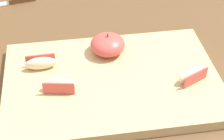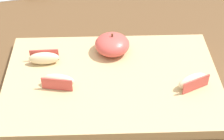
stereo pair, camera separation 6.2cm
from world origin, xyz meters
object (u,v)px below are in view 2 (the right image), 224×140
object	(u,v)px
cutting_board	(112,82)
apple_wedge_middle	(44,58)
apple_half_skin_up	(112,45)
apple_wedge_near_knife	(193,81)
apple_wedge_front	(58,81)

from	to	relation	value
cutting_board	apple_wedge_middle	bearing A→B (deg)	159.99
apple_half_skin_up	apple_wedge_near_knife	size ratio (longest dim) A/B	1.13
apple_wedge_front	apple_wedge_middle	xyz separation A→B (m)	(-0.03, 0.07, 0.00)
apple_wedge_front	apple_wedge_middle	size ratio (longest dim) A/B	1.03
apple_wedge_near_knife	cutting_board	bearing A→B (deg)	168.89
apple_wedge_front	apple_half_skin_up	bearing A→B (deg)	43.43
cutting_board	apple_half_skin_up	world-z (taller)	apple_half_skin_up
apple_half_skin_up	apple_wedge_front	distance (m)	0.15
apple_half_skin_up	apple_wedge_near_knife	distance (m)	0.19
cutting_board	apple_wedge_near_knife	bearing A→B (deg)	-11.11
apple_wedge_near_knife	apple_wedge_front	bearing A→B (deg)	177.86
cutting_board	apple_half_skin_up	bearing A→B (deg)	87.66
cutting_board	apple_wedge_front	distance (m)	0.11
cutting_board	apple_half_skin_up	distance (m)	0.09
cutting_board	apple_wedge_middle	world-z (taller)	apple_wedge_middle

